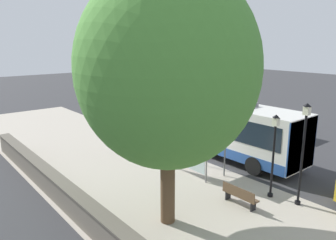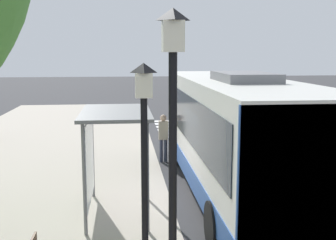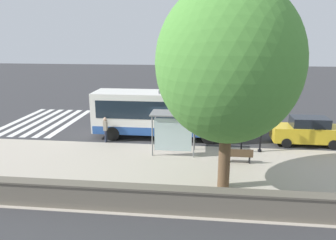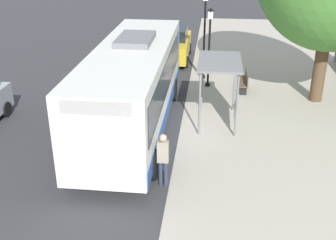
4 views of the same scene
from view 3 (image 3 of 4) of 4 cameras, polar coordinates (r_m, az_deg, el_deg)
The scene contains 13 objects.
ground_plane at distance 22.04m, azimuth -0.09°, elevation -4.39°, with size 120.00×120.00×0.00m, color #353538.
sidewalk_plaza at distance 17.88m, azimuth -1.75°, elevation -9.03°, with size 9.00×44.00×0.02m.
crosswalk_stripes at distance 29.92m, azimuth -20.68°, elevation -0.22°, with size 9.00×5.25×0.01m.
stone_wall at distance 14.04m, azimuth -4.17°, elevation -13.51°, with size 0.60×20.00×1.12m.
bus at distance 23.31m, azimuth -0.52°, elevation 1.30°, with size 2.73×10.10×3.49m.
bus_shelter at distance 19.86m, azimuth 1.02°, elevation -0.11°, with size 1.67×2.81×2.59m.
pedestrian at distance 22.78m, azimuth -10.85°, elevation -1.29°, with size 0.34×0.23×1.76m.
bench at distance 19.32m, azimuth 12.07°, elevation -6.02°, with size 0.40×1.69×0.88m.
street_lamp_near at distance 20.49m, azimuth 12.94°, elevation 0.46°, with size 0.28×0.28×3.85m.
street_lamp_far at distance 20.85m, azimuth 16.15°, elevation 1.50°, with size 0.28×0.28×4.49m.
shade_tree at distance 14.89m, azimuth 10.53°, elevation 9.68°, with size 6.52×6.52×9.56m.
parked_car_behind_bus at distance 23.81m, azimuth 23.06°, elevation -1.81°, with size 1.90×4.50×1.89m.
parked_car_far_lane at distance 29.83m, azimuth -0.44°, elevation 2.51°, with size 1.98×3.98×1.90m.
Camera 3 is at (-20.71, -2.37, 7.17)m, focal length 35.00 mm.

